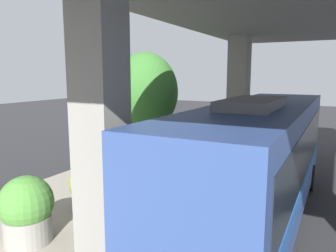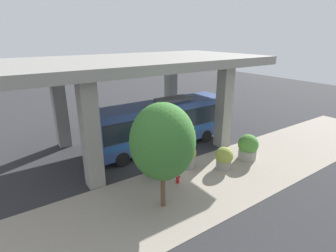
# 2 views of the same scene
# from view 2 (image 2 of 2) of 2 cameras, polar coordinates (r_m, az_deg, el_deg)

# --- Properties ---
(ground_plane) EXTENTS (80.00, 80.00, 0.00)m
(ground_plane) POSITION_cam_2_polar(r_m,az_deg,el_deg) (17.82, 0.89, -8.43)
(ground_plane) COLOR #2D2D30
(ground_plane) RESTS_ON ground
(sidewalk_strip) EXTENTS (6.00, 40.00, 0.02)m
(sidewalk_strip) POSITION_cam_2_polar(r_m,az_deg,el_deg) (15.79, 7.33, -12.52)
(sidewalk_strip) COLOR gray
(sidewalk_strip) RESTS_ON ground
(overpass) EXTENTS (9.40, 18.21, 6.75)m
(overpass) POSITION_cam_2_polar(r_m,az_deg,el_deg) (19.33, -6.01, 12.10)
(overpass) COLOR gray
(overpass) RESTS_ON ground
(bus) EXTENTS (2.58, 10.95, 3.79)m
(bus) POSITION_cam_2_polar(r_m,az_deg,el_deg) (19.74, -1.46, 0.85)
(bus) COLOR #334C8C
(bus) RESTS_ON ground
(fire_hydrant) EXTENTS (0.41, 0.20, 0.95)m
(fire_hydrant) POSITION_cam_2_polar(r_m,az_deg,el_deg) (15.57, 2.12, -10.82)
(fire_hydrant) COLOR #B21919
(fire_hydrant) RESTS_ON ground
(planter_front) EXTENTS (1.11, 1.11, 1.62)m
(planter_front) POSITION_cam_2_polar(r_m,az_deg,el_deg) (17.16, 4.32, -6.47)
(planter_front) COLOR gray
(planter_front) RESTS_ON ground
(planter_middle) EXTENTS (1.17, 1.17, 1.48)m
(planter_middle) POSITION_cam_2_polar(r_m,az_deg,el_deg) (17.44, 12.07, -6.79)
(planter_middle) COLOR gray
(planter_middle) RESTS_ON ground
(planter_back) EXTENTS (1.51, 1.51, 1.77)m
(planter_back) POSITION_cam_2_polar(r_m,az_deg,el_deg) (16.24, -1.16, -7.94)
(planter_back) COLOR gray
(planter_back) RESTS_ON ground
(planter_extra) EXTENTS (1.39, 1.39, 1.80)m
(planter_extra) POSITION_cam_2_polar(r_m,az_deg,el_deg) (19.09, 17.00, -4.41)
(planter_extra) COLOR gray
(planter_extra) RESTS_ON ground
(street_tree_near) EXTENTS (3.12, 3.12, 5.43)m
(street_tree_near) POSITION_cam_2_polar(r_m,az_deg,el_deg) (12.27, -1.17, -3.46)
(street_tree_near) COLOR brown
(street_tree_near) RESTS_ON ground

